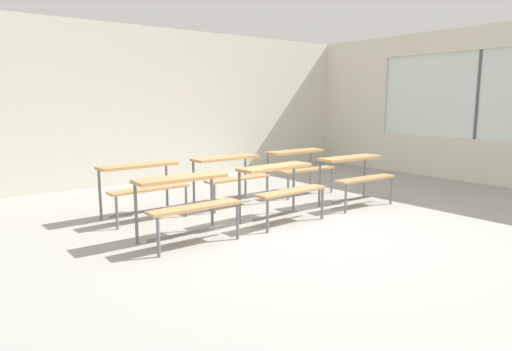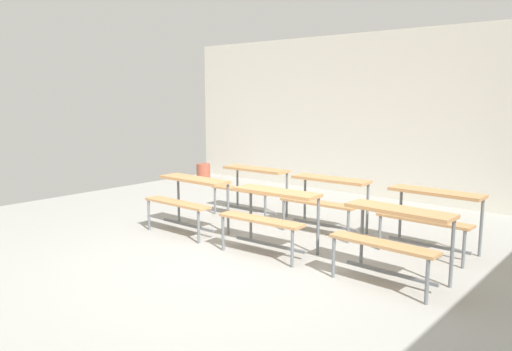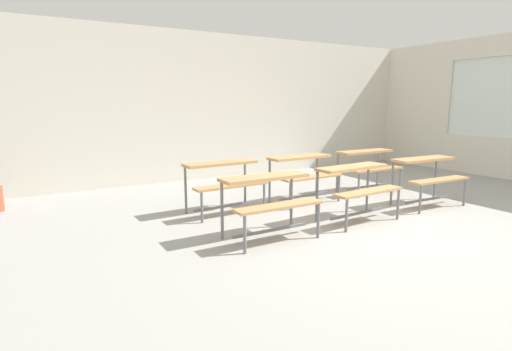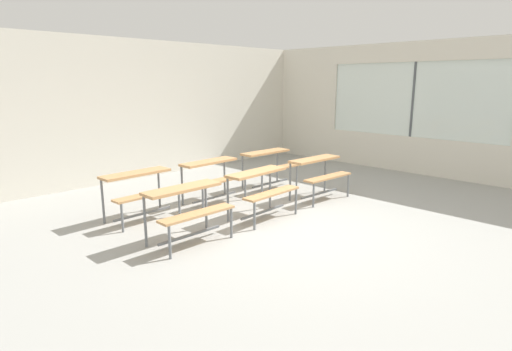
{
  "view_description": "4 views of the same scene",
  "coord_description": "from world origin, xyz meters",
  "views": [
    {
      "loc": [
        -3.78,
        -3.91,
        1.6
      ],
      "look_at": [
        0.12,
        1.17,
        0.54
      ],
      "focal_mm": 31.77,
      "sensor_mm": 36.0,
      "label": 1
    },
    {
      "loc": [
        3.67,
        -3.95,
        1.86
      ],
      "look_at": [
        -0.72,
        1.25,
        0.77
      ],
      "focal_mm": 34.92,
      "sensor_mm": 36.0,
      "label": 2
    },
    {
      "loc": [
        -3.8,
        -3.3,
        1.6
      ],
      "look_at": [
        -0.84,
        1.74,
        0.53
      ],
      "focal_mm": 28.0,
      "sensor_mm": 36.0,
      "label": 3
    },
    {
      "loc": [
        -4.45,
        -3.82,
        2.12
      ],
      "look_at": [
        -0.23,
        0.4,
        0.76
      ],
      "focal_mm": 29.21,
      "sensor_mm": 36.0,
      "label": 4
    }
  ],
  "objects": [
    {
      "name": "desk_bench_r1c1",
      "position": [
        0.09,
        1.79,
        0.56
      ],
      "size": [
        1.12,
        0.63,
        0.74
      ],
      "rotation": [
        0.0,
        0.0,
        0.04
      ],
      "color": "tan",
      "rests_on": "ground"
    },
    {
      "name": "desk_bench_r0c0",
      "position": [
        -1.35,
        0.56,
        0.56
      ],
      "size": [
        1.1,
        0.59,
        0.74
      ],
      "rotation": [
        0.0,
        0.0,
        0.0
      ],
      "color": "tan",
      "rests_on": "ground"
    },
    {
      "name": "desk_bench_r1c2",
      "position": [
        1.54,
        1.79,
        0.56
      ],
      "size": [
        1.11,
        0.61,
        0.74
      ],
      "rotation": [
        0.0,
        0.0,
        -0.02
      ],
      "color": "tan",
      "rests_on": "ground"
    },
    {
      "name": "desk_bench_r0c1",
      "position": [
        0.08,
        0.58,
        0.56
      ],
      "size": [
        1.13,
        0.65,
        0.74
      ],
      "rotation": [
        0.0,
        0.0,
        0.05
      ],
      "color": "tan",
      "rests_on": "ground"
    },
    {
      "name": "desk_bench_r1c0",
      "position": [
        -1.31,
        1.84,
        0.56
      ],
      "size": [
        1.12,
        0.62,
        0.74
      ],
      "rotation": [
        0.0,
        0.0,
        0.03
      ],
      "color": "tan",
      "rests_on": "ground"
    },
    {
      "name": "desk_bench_r0c2",
      "position": [
        1.61,
        0.61,
        0.56
      ],
      "size": [
        1.13,
        0.64,
        0.74
      ],
      "rotation": [
        0.0,
        0.0,
        -0.04
      ],
      "color": "tan",
      "rests_on": "ground"
    },
    {
      "name": "trash_bin",
      "position": [
        -4.27,
        3.64,
        0.18
      ],
      "size": [
        0.3,
        0.3,
        0.37
      ],
      "primitive_type": "cylinder",
      "color": "#9E4C38",
      "rests_on": "ground"
    },
    {
      "name": "wall_back",
      "position": [
        0.0,
        4.5,
        1.5
      ],
      "size": [
        10.0,
        0.12,
        3.0
      ],
      "primitive_type": "cube",
      "color": "silver",
      "rests_on": "ground"
    },
    {
      "name": "ground",
      "position": [
        0.0,
        0.0,
        -0.03
      ],
      "size": [
        10.0,
        9.0,
        0.05
      ],
      "primitive_type": "cube",
      "color": "#9E9E99"
    }
  ]
}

